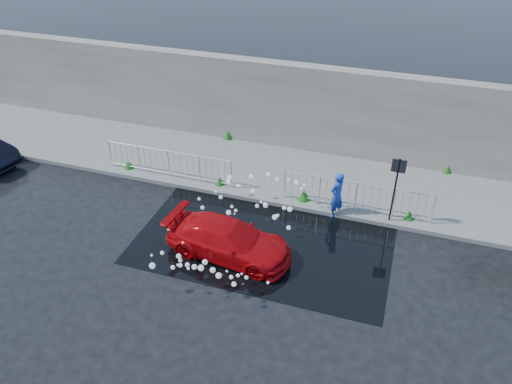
% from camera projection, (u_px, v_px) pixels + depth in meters
% --- Properties ---
extents(ground, '(90.00, 90.00, 0.00)m').
position_uv_depth(ground, '(239.00, 256.00, 15.36)').
color(ground, black).
rests_on(ground, ground).
extents(pavement, '(30.00, 4.00, 0.15)m').
position_uv_depth(pavement, '(283.00, 173.00, 19.27)').
color(pavement, slate).
rests_on(pavement, ground).
extents(curb, '(30.00, 0.25, 0.16)m').
position_uv_depth(curb, '(268.00, 201.00, 17.69)').
color(curb, slate).
rests_on(curb, ground).
extents(retaining_wall, '(30.00, 0.60, 3.50)m').
position_uv_depth(retaining_wall, '(299.00, 107.00, 20.00)').
color(retaining_wall, '#6B635A').
rests_on(retaining_wall, pavement).
extents(puddle, '(8.00, 5.00, 0.01)m').
position_uv_depth(puddle, '(265.00, 239.00, 16.02)').
color(puddle, black).
rests_on(puddle, ground).
extents(sign_post, '(0.45, 0.06, 2.50)m').
position_uv_depth(sign_post, '(396.00, 180.00, 15.77)').
color(sign_post, black).
rests_on(sign_post, ground).
extents(railing_left, '(5.05, 0.05, 1.10)m').
position_uv_depth(railing_left, '(169.00, 163.00, 18.64)').
color(railing_left, silver).
rests_on(railing_left, pavement).
extents(railing_right, '(5.05, 0.05, 1.10)m').
position_uv_depth(railing_right, '(356.00, 195.00, 16.83)').
color(railing_right, silver).
rests_on(railing_right, pavement).
extents(weeds, '(12.17, 3.93, 0.39)m').
position_uv_depth(weeds, '(276.00, 173.00, 18.81)').
color(weeds, '#164412').
rests_on(weeds, pavement).
extents(water_spray, '(3.57, 5.64, 1.03)m').
position_uv_depth(water_spray, '(235.00, 223.00, 15.58)').
color(water_spray, white).
rests_on(water_spray, ground).
extents(red_car, '(4.05, 1.96, 1.14)m').
position_uv_depth(red_car, '(229.00, 240.00, 15.11)').
color(red_car, '#BA070C').
rests_on(red_car, ground).
extents(person, '(0.66, 0.74, 1.69)m').
position_uv_depth(person, '(336.00, 195.00, 16.65)').
color(person, '#2242AD').
rests_on(person, ground).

